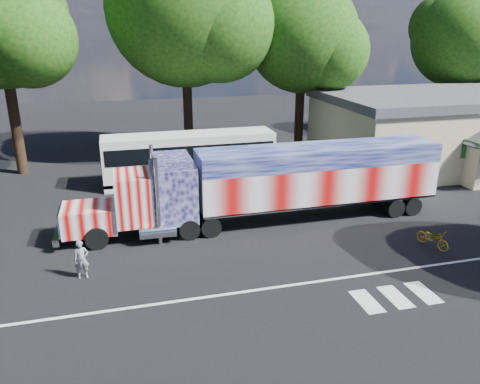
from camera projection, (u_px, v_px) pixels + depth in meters
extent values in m
plane|color=black|center=(257.00, 253.00, 20.99)|extent=(100.00, 100.00, 0.00)
cube|color=silver|center=(279.00, 287.00, 18.25)|extent=(30.00, 0.15, 0.01)
cube|color=silver|center=(367.00, 301.00, 17.29)|extent=(0.70, 1.60, 0.01)
cube|color=silver|center=(395.00, 297.00, 17.57)|extent=(0.70, 1.60, 0.01)
cube|color=silver|center=(423.00, 293.00, 17.86)|extent=(0.70, 1.60, 0.01)
cube|color=black|center=(155.00, 221.00, 22.81)|extent=(8.50, 0.94, 0.28)
cube|color=#D77979|center=(90.00, 218.00, 21.93)|extent=(2.46, 2.08, 1.23)
cube|color=silver|center=(61.00, 221.00, 21.63)|extent=(0.11, 1.79, 1.10)
cube|color=silver|center=(58.00, 233.00, 21.78)|extent=(0.28, 2.36, 0.34)
cube|color=#D77979|center=(134.00, 197.00, 22.15)|extent=(1.70, 2.36, 2.36)
cube|color=black|center=(115.00, 190.00, 21.82)|extent=(0.06, 1.98, 0.85)
cube|color=#4D4E82|center=(173.00, 192.00, 22.57)|extent=(2.08, 2.36, 2.74)
cube|color=#4D4E82|center=(172.00, 161.00, 22.06)|extent=(1.70, 2.27, 0.47)
cylinder|color=silver|center=(153.00, 185.00, 23.51)|extent=(0.19, 0.19, 4.16)
cylinder|color=silver|center=(158.00, 202.00, 21.23)|extent=(0.19, 0.19, 4.16)
cylinder|color=silver|center=(153.00, 213.00, 23.95)|extent=(1.70, 0.62, 0.62)
cylinder|color=silver|center=(158.00, 232.00, 21.71)|extent=(1.70, 0.62, 0.62)
cylinder|color=black|center=(97.00, 238.00, 21.26)|extent=(1.04, 0.33, 1.04)
cylinder|color=black|center=(98.00, 221.00, 23.15)|extent=(1.04, 0.33, 1.04)
cylinder|color=black|center=(189.00, 229.00, 22.33)|extent=(0.98, 0.52, 0.98)
cylinder|color=black|center=(183.00, 214.00, 24.14)|extent=(0.98, 0.52, 0.98)
cylinder|color=black|center=(211.00, 227.00, 22.58)|extent=(0.98, 0.52, 0.98)
cylinder|color=black|center=(203.00, 212.00, 24.39)|extent=(0.98, 0.52, 0.98)
cube|color=black|center=(317.00, 201.00, 24.78)|extent=(12.28, 1.04, 0.28)
cube|color=#DB7B7B|center=(318.00, 181.00, 24.42)|extent=(12.66, 2.46, 1.89)
cube|color=#485294|center=(320.00, 155.00, 23.95)|extent=(12.66, 2.46, 0.94)
cube|color=silver|center=(317.00, 198.00, 24.73)|extent=(12.66, 2.46, 0.11)
cube|color=silver|center=(425.00, 164.00, 25.79)|extent=(0.04, 2.36, 2.74)
cylinder|color=black|center=(394.00, 208.00, 24.99)|extent=(0.98, 0.52, 0.98)
cylinder|color=black|center=(375.00, 195.00, 26.80)|extent=(0.98, 0.52, 0.98)
cylinder|color=black|center=(411.00, 206.00, 25.24)|extent=(0.98, 0.52, 0.98)
cylinder|color=black|center=(391.00, 194.00, 27.05)|extent=(0.98, 0.52, 0.98)
cube|color=silver|center=(190.00, 158.00, 30.29)|extent=(10.95, 2.37, 3.19)
cube|color=black|center=(189.00, 149.00, 30.09)|extent=(10.59, 2.43, 1.00)
cube|color=black|center=(190.00, 176.00, 30.68)|extent=(10.95, 2.37, 0.23)
cube|color=black|center=(102.00, 162.00, 28.93)|extent=(0.05, 2.10, 1.28)
cylinder|color=black|center=(127.00, 185.00, 28.64)|extent=(0.91, 0.27, 0.91)
cylinder|color=black|center=(126.00, 175.00, 30.72)|extent=(0.91, 0.27, 0.91)
cylinder|color=black|center=(235.00, 177.00, 30.29)|extent=(0.91, 0.27, 0.91)
cylinder|color=black|center=(227.00, 167.00, 32.37)|extent=(0.91, 0.27, 0.91)
cylinder|color=black|center=(247.00, 176.00, 30.48)|extent=(0.91, 0.27, 0.91)
cylinder|color=black|center=(238.00, 166.00, 32.56)|extent=(0.91, 0.27, 0.91)
cube|color=#C6B994|center=(470.00, 130.00, 35.08)|extent=(22.00, 10.00, 4.60)
cube|color=#46464B|center=(476.00, 95.00, 34.21)|extent=(22.40, 10.40, 0.60)
cube|color=#1E5926|center=(418.00, 152.00, 28.52)|extent=(1.60, 0.08, 1.20)
cube|color=#1E5926|center=(473.00, 148.00, 29.48)|extent=(1.60, 0.08, 1.20)
imported|color=slate|center=(81.00, 259.00, 18.71)|extent=(0.63, 0.45, 1.61)
imported|color=gold|center=(433.00, 238.00, 21.46)|extent=(1.07, 1.77, 0.88)
cylinder|color=black|center=(188.00, 100.00, 35.63)|extent=(0.70, 0.70, 8.74)
sphere|color=#275414|center=(184.00, 8.00, 33.46)|extent=(11.19, 11.19, 11.19)
sphere|color=#275414|center=(220.00, 26.00, 32.88)|extent=(7.83, 7.83, 7.83)
cylinder|color=black|center=(300.00, 108.00, 37.07)|extent=(0.70, 0.70, 7.17)
sphere|color=#275414|center=(303.00, 36.00, 35.28)|extent=(8.43, 8.43, 8.43)
sphere|color=#275414|center=(329.00, 51.00, 34.87)|extent=(5.90, 5.90, 5.90)
sphere|color=#275414|center=(281.00, 22.00, 35.79)|extent=(5.48, 5.48, 5.48)
cylinder|color=black|center=(453.00, 99.00, 42.59)|extent=(0.70, 0.70, 6.97)
sphere|color=#275414|center=(462.00, 38.00, 40.85)|extent=(8.57, 8.57, 8.57)
sphere|color=#275414|center=(441.00, 26.00, 41.39)|extent=(5.57, 5.57, 5.57)
cylinder|color=black|center=(14.00, 116.00, 31.28)|extent=(0.70, 0.70, 8.05)
sphere|color=#275414|center=(28.00, 39.00, 28.90)|extent=(6.01, 6.01, 6.01)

